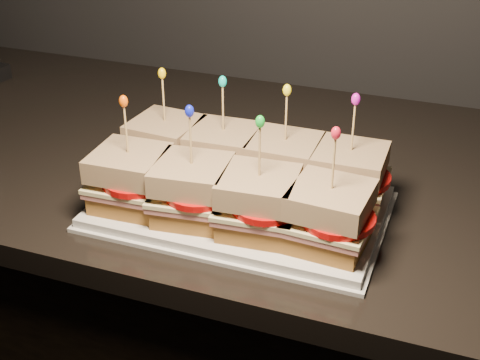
% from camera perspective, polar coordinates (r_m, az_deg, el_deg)
% --- Properties ---
extents(granite_slab, '(2.46, 0.72, 0.04)m').
position_cam_1_polar(granite_slab, '(1.10, 6.24, 0.21)').
color(granite_slab, black).
rests_on(granite_slab, cabinet).
extents(platter, '(0.40, 0.25, 0.02)m').
position_cam_1_polar(platter, '(0.96, 0.00, -2.41)').
color(platter, silver).
rests_on(platter, granite_slab).
extents(platter_rim, '(0.41, 0.26, 0.01)m').
position_cam_1_polar(platter_rim, '(0.96, 0.00, -2.71)').
color(platter_rim, silver).
rests_on(platter_rim, granite_slab).
extents(sandwich_0_bread_bot, '(0.10, 0.10, 0.03)m').
position_cam_1_polar(sandwich_0_bread_bot, '(1.04, -6.23, 1.58)').
color(sandwich_0_bread_bot, brown).
rests_on(sandwich_0_bread_bot, platter).
extents(sandwich_0_ham, '(0.11, 0.11, 0.01)m').
position_cam_1_polar(sandwich_0_ham, '(1.04, -6.28, 2.42)').
color(sandwich_0_ham, '#B6625E').
rests_on(sandwich_0_ham, sandwich_0_bread_bot).
extents(sandwich_0_cheese, '(0.11, 0.11, 0.01)m').
position_cam_1_polar(sandwich_0_cheese, '(1.03, -6.30, 2.77)').
color(sandwich_0_cheese, beige).
rests_on(sandwich_0_cheese, sandwich_0_ham).
extents(sandwich_0_tomato, '(0.09, 0.09, 0.01)m').
position_cam_1_polar(sandwich_0_tomato, '(1.02, -5.87, 2.91)').
color(sandwich_0_tomato, red).
rests_on(sandwich_0_tomato, sandwich_0_cheese).
extents(sandwich_0_bread_top, '(0.10, 0.10, 0.03)m').
position_cam_1_polar(sandwich_0_bread_top, '(1.02, -6.39, 4.20)').
color(sandwich_0_bread_top, brown).
rests_on(sandwich_0_bread_top, sandwich_0_tomato).
extents(sandwich_0_pick, '(0.00, 0.00, 0.09)m').
position_cam_1_polar(sandwich_0_pick, '(1.00, -6.53, 6.61)').
color(sandwich_0_pick, tan).
rests_on(sandwich_0_pick, sandwich_0_bread_top).
extents(sandwich_0_frill, '(0.01, 0.01, 0.02)m').
position_cam_1_polar(sandwich_0_frill, '(0.99, -6.68, 9.03)').
color(sandwich_0_frill, yellow).
rests_on(sandwich_0_frill, sandwich_0_pick).
extents(sandwich_1_bread_bot, '(0.10, 0.10, 0.03)m').
position_cam_1_polar(sandwich_1_bread_bot, '(1.01, -1.40, 0.73)').
color(sandwich_1_bread_bot, brown).
rests_on(sandwich_1_bread_bot, platter).
extents(sandwich_1_ham, '(0.11, 0.10, 0.01)m').
position_cam_1_polar(sandwich_1_ham, '(1.00, -1.41, 1.59)').
color(sandwich_1_ham, '#B6625E').
rests_on(sandwich_1_ham, sandwich_1_bread_bot).
extents(sandwich_1_cheese, '(0.11, 0.11, 0.01)m').
position_cam_1_polar(sandwich_1_cheese, '(1.00, -1.41, 1.95)').
color(sandwich_1_cheese, beige).
rests_on(sandwich_1_cheese, sandwich_1_ham).
extents(sandwich_1_tomato, '(0.09, 0.09, 0.01)m').
position_cam_1_polar(sandwich_1_tomato, '(0.98, -0.90, 2.08)').
color(sandwich_1_tomato, red).
rests_on(sandwich_1_tomato, sandwich_1_cheese).
extents(sandwich_1_bread_top, '(0.10, 0.10, 0.03)m').
position_cam_1_polar(sandwich_1_bread_top, '(0.98, -1.43, 3.42)').
color(sandwich_1_bread_top, brown).
rests_on(sandwich_1_bread_top, sandwich_1_tomato).
extents(sandwich_1_pick, '(0.00, 0.00, 0.09)m').
position_cam_1_polar(sandwich_1_pick, '(0.97, -1.46, 5.91)').
color(sandwich_1_pick, tan).
rests_on(sandwich_1_pick, sandwich_1_bread_top).
extents(sandwich_1_frill, '(0.01, 0.01, 0.02)m').
position_cam_1_polar(sandwich_1_frill, '(0.95, -1.50, 8.41)').
color(sandwich_1_frill, '#06C6B8').
rests_on(sandwich_1_frill, sandwich_1_pick).
extents(sandwich_2_bread_bot, '(0.09, 0.09, 0.03)m').
position_cam_1_polar(sandwich_2_bread_bot, '(0.98, 3.75, -0.19)').
color(sandwich_2_bread_bot, brown).
rests_on(sandwich_2_bread_bot, platter).
extents(sandwich_2_ham, '(0.10, 0.10, 0.01)m').
position_cam_1_polar(sandwich_2_ham, '(0.97, 3.78, 0.69)').
color(sandwich_2_ham, '#B6625E').
rests_on(sandwich_2_ham, sandwich_2_bread_bot).
extents(sandwich_2_cheese, '(0.11, 0.10, 0.01)m').
position_cam_1_polar(sandwich_2_cheese, '(0.97, 3.80, 1.06)').
color(sandwich_2_cheese, beige).
rests_on(sandwich_2_cheese, sandwich_2_ham).
extents(sandwich_2_tomato, '(0.09, 0.09, 0.01)m').
position_cam_1_polar(sandwich_2_tomato, '(0.96, 4.39, 1.18)').
color(sandwich_2_tomato, red).
rests_on(sandwich_2_tomato, sandwich_2_cheese).
extents(sandwich_2_bread_top, '(0.10, 0.10, 0.03)m').
position_cam_1_polar(sandwich_2_bread_top, '(0.96, 3.85, 2.56)').
color(sandwich_2_bread_top, brown).
rests_on(sandwich_2_bread_top, sandwich_2_tomato).
extents(sandwich_2_pick, '(0.00, 0.00, 0.09)m').
position_cam_1_polar(sandwich_2_pick, '(0.94, 3.94, 5.11)').
color(sandwich_2_pick, tan).
rests_on(sandwich_2_pick, sandwich_2_bread_top).
extents(sandwich_2_frill, '(0.01, 0.01, 0.02)m').
position_cam_1_polar(sandwich_2_frill, '(0.92, 4.04, 7.67)').
color(sandwich_2_frill, '#FEF21A').
rests_on(sandwich_2_frill, sandwich_2_pick).
extents(sandwich_3_bread_bot, '(0.10, 0.10, 0.03)m').
position_cam_1_polar(sandwich_3_bread_bot, '(0.96, 9.14, -1.14)').
color(sandwich_3_bread_bot, brown).
rests_on(sandwich_3_bread_bot, platter).
extents(sandwich_3_ham, '(0.11, 0.10, 0.01)m').
position_cam_1_polar(sandwich_3_ham, '(0.95, 9.22, -0.25)').
color(sandwich_3_ham, '#B6625E').
rests_on(sandwich_3_ham, sandwich_3_bread_bot).
extents(sandwich_3_cheese, '(0.11, 0.10, 0.01)m').
position_cam_1_polar(sandwich_3_cheese, '(0.95, 9.25, 0.11)').
color(sandwich_3_cheese, beige).
rests_on(sandwich_3_cheese, sandwich_3_ham).
extents(sandwich_3_tomato, '(0.09, 0.09, 0.01)m').
position_cam_1_polar(sandwich_3_tomato, '(0.94, 9.92, 0.23)').
color(sandwich_3_tomato, red).
rests_on(sandwich_3_tomato, sandwich_3_cheese).
extents(sandwich_3_bread_top, '(0.10, 0.10, 0.03)m').
position_cam_1_polar(sandwich_3_bread_top, '(0.94, 9.39, 1.64)').
color(sandwich_3_bread_top, brown).
rests_on(sandwich_3_bread_top, sandwich_3_tomato).
extents(sandwich_3_pick, '(0.00, 0.00, 0.09)m').
position_cam_1_polar(sandwich_3_pick, '(0.92, 9.62, 4.21)').
color(sandwich_3_pick, tan).
rests_on(sandwich_3_pick, sandwich_3_bread_top).
extents(sandwich_3_frill, '(0.01, 0.01, 0.02)m').
position_cam_1_polar(sandwich_3_frill, '(0.90, 9.85, 6.82)').
color(sandwich_3_frill, '#CE15BD').
rests_on(sandwich_3_frill, sandwich_3_pick).
extents(sandwich_4_bread_bot, '(0.10, 0.10, 0.03)m').
position_cam_1_polar(sandwich_4_bread_bot, '(0.96, -9.20, -1.36)').
color(sandwich_4_bread_bot, brown).
rests_on(sandwich_4_bread_bot, platter).
extents(sandwich_4_ham, '(0.11, 0.10, 0.01)m').
position_cam_1_polar(sandwich_4_ham, '(0.95, -9.28, -0.46)').
color(sandwich_4_ham, '#B6625E').
rests_on(sandwich_4_ham, sandwich_4_bread_bot).
extents(sandwich_4_cheese, '(0.11, 0.11, 0.01)m').
position_cam_1_polar(sandwich_4_cheese, '(0.94, -9.31, -0.09)').
color(sandwich_4_cheese, beige).
rests_on(sandwich_4_cheese, sandwich_4_ham).
extents(sandwich_4_tomato, '(0.09, 0.09, 0.01)m').
position_cam_1_polar(sandwich_4_tomato, '(0.93, -8.88, 0.02)').
color(sandwich_4_tomato, red).
rests_on(sandwich_4_tomato, sandwich_4_cheese).
extents(sandwich_4_bread_top, '(0.10, 0.10, 0.03)m').
position_cam_1_polar(sandwich_4_bread_top, '(0.93, -9.45, 1.44)').
color(sandwich_4_bread_top, brown).
rests_on(sandwich_4_bread_top, sandwich_4_tomato).
extents(sandwich_4_pick, '(0.00, 0.00, 0.09)m').
position_cam_1_polar(sandwich_4_pick, '(0.91, -9.68, 4.03)').
color(sandwich_4_pick, tan).
rests_on(sandwich_4_pick, sandwich_4_bread_top).
extents(sandwich_4_frill, '(0.01, 0.01, 0.02)m').
position_cam_1_polar(sandwich_4_frill, '(0.89, -9.92, 6.64)').
color(sandwich_4_frill, '#EC5407').
rests_on(sandwich_4_frill, sandwich_4_pick).
extents(sandwich_5_bread_bot, '(0.10, 0.10, 0.03)m').
position_cam_1_polar(sandwich_5_bread_bot, '(0.92, -4.01, -2.41)').
color(sandwich_5_bread_bot, brown).
rests_on(sandwich_5_bread_bot, platter).
extents(sandwich_5_ham, '(0.11, 0.11, 0.01)m').
position_cam_1_polar(sandwich_5_ham, '(0.91, -4.05, -1.49)').
color(sandwich_5_ham, '#B6625E').
rests_on(sandwich_5_ham, sandwich_5_bread_bot).
extents(sandwich_5_cheese, '(0.12, 0.11, 0.01)m').
position_cam_1_polar(sandwich_5_cheese, '(0.91, -4.06, -1.11)').
color(sandwich_5_cheese, beige).
rests_on(sandwich_5_cheese, sandwich_5_ham).
extents(sandwich_5_tomato, '(0.09, 0.09, 0.01)m').
position_cam_1_polar(sandwich_5_tomato, '(0.89, -3.53, -1.01)').
color(sandwich_5_tomato, red).
rests_on(sandwich_5_tomato, sandwich_5_cheese).
extents(sandwich_5_bread_top, '(0.11, 0.11, 0.03)m').
position_cam_1_polar(sandwich_5_bread_top, '(0.89, -4.13, 0.47)').
color(sandwich_5_bread_top, brown).
rests_on(sandwich_5_bread_top, sandwich_5_tomato).
extents(sandwich_5_pick, '(0.00, 0.00, 0.09)m').
position_cam_1_polar(sandwich_5_pick, '(0.87, -4.23, 3.16)').
color(sandwich_5_pick, tan).
rests_on(sandwich_5_pick, sandwich_5_bread_top).
extents(sandwich_5_frill, '(0.01, 0.01, 0.02)m').
position_cam_1_polar(sandwich_5_frill, '(0.85, -4.34, 5.89)').
color(sandwich_5_frill, '#101CD1').
rests_on(sandwich_5_frill, sandwich_5_pick).
extents(sandwich_6_bread_bot, '(0.10, 0.10, 0.03)m').
position_cam_1_polar(sandwich_6_bread_bot, '(0.89, 1.59, -3.53)').
color(sandwich_6_bread_bot, brown).
rests_on(sandwich_6_bread_bot, platter).
extents(sandwich_6_ham, '(0.11, 0.11, 0.01)m').
position_cam_1_polar(sandwich_6_ham, '(0.88, 1.60, -2.58)').
color(sandwich_6_ham, '#B6625E').
rests_on(sandwich_6_ham, sandwich_6_bread_bot).
extents(sandwich_6_cheese, '(0.11, 0.11, 0.01)m').
position_cam_1_polar(sandwich_6_cheese, '(0.87, 1.61, -2.19)').
color(sandwich_6_cheese, beige).
rests_on(sandwich_6_cheese, sandwich_6_ham).
extents(sandwich_6_tomato, '(0.09, 0.09, 0.01)m').
position_cam_1_polar(sandwich_6_tomato, '(0.86, 2.24, -2.10)').
color(sandwich_6_tomato, red).
rests_on(sandwich_6_tomato, sandwich_6_cheese).
extents(sandwich_6_bread_top, '(0.10, 0.10, 0.03)m').
position_cam_1_polar(sandwich_6_bread_top, '(0.86, 1.63, -0.57)').
color(sandwich_6_bread_top, brown).
rests_on(sandwich_6_bread_top, sandwich_6_tomato).
extents(sandwich_6_pick, '(0.00, 0.00, 0.09)m').
position_cam_1_polar(sandwich_6_pick, '(0.84, 1.68, 2.19)').
color(sandwich_6_pick, tan).
rests_on(sandwich_6_pick, sandwich_6_bread_top).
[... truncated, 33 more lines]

